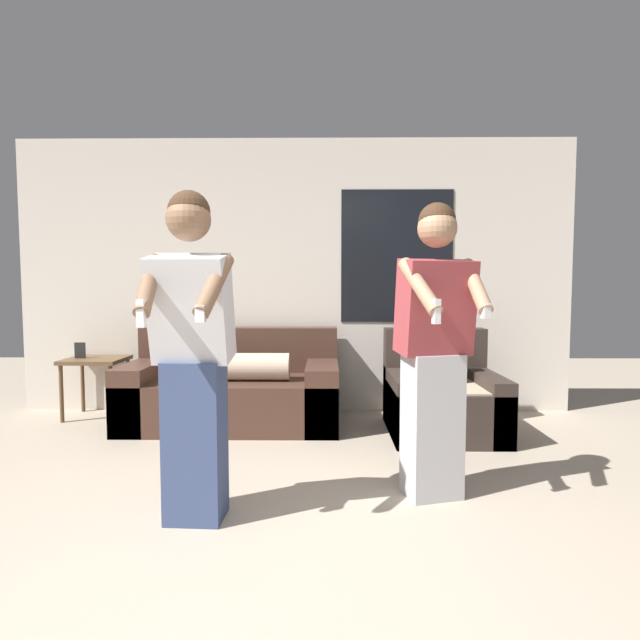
{
  "coord_description": "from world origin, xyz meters",
  "views": [
    {
      "loc": [
        0.3,
        -1.65,
        1.25
      ],
      "look_at": [
        0.27,
        1.12,
        1.07
      ],
      "focal_mm": 28.0,
      "sensor_mm": 36.0,
      "label": 1
    }
  ],
  "objects_px": {
    "armchair": "(442,398)",
    "person_left": "(192,354)",
    "couch": "(234,390)",
    "side_table": "(95,366)",
    "person_right": "(434,348)"
  },
  "relations": [
    {
      "from": "person_right",
      "to": "side_table",
      "type": "bearing_deg",
      "value": 147.84
    },
    {
      "from": "side_table",
      "to": "couch",
      "type": "bearing_deg",
      "value": -8.58
    },
    {
      "from": "side_table",
      "to": "armchair",
      "type": "bearing_deg",
      "value": -8.29
    },
    {
      "from": "couch",
      "to": "person_right",
      "type": "xyz_separation_m",
      "value": [
        1.48,
        -1.58,
        0.59
      ]
    },
    {
      "from": "armchair",
      "to": "person_right",
      "type": "bearing_deg",
      "value": -105.2
    },
    {
      "from": "couch",
      "to": "armchair",
      "type": "xyz_separation_m",
      "value": [
        1.84,
        -0.26,
        -0.01
      ]
    },
    {
      "from": "person_left",
      "to": "side_table",
      "type": "bearing_deg",
      "value": 125.46
    },
    {
      "from": "person_left",
      "to": "person_right",
      "type": "height_order",
      "value": "person_left"
    },
    {
      "from": "side_table",
      "to": "person_right",
      "type": "relative_size",
      "value": 0.42
    },
    {
      "from": "armchair",
      "to": "person_left",
      "type": "xyz_separation_m",
      "value": [
        -1.7,
        -1.64,
        0.61
      ]
    },
    {
      "from": "couch",
      "to": "armchair",
      "type": "bearing_deg",
      "value": -8.08
    },
    {
      "from": "person_left",
      "to": "armchair",
      "type": "bearing_deg",
      "value": 44.12
    },
    {
      "from": "armchair",
      "to": "couch",
      "type": "bearing_deg",
      "value": 171.92
    },
    {
      "from": "couch",
      "to": "person_right",
      "type": "relative_size",
      "value": 1.09
    },
    {
      "from": "armchair",
      "to": "person_left",
      "type": "relative_size",
      "value": 0.54
    }
  ]
}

